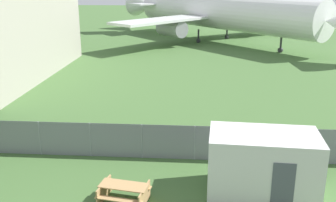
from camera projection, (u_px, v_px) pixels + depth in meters
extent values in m
cylinder|color=gray|center=(40.00, 138.00, 19.38)|extent=(0.07, 0.07, 1.75)
cylinder|color=gray|center=(90.00, 140.00, 19.20)|extent=(0.07, 0.07, 1.75)
cylinder|color=gray|center=(142.00, 141.00, 19.02)|extent=(0.07, 0.07, 1.75)
cylinder|color=gray|center=(195.00, 143.00, 18.83)|extent=(0.07, 0.07, 1.75)
cylinder|color=gray|center=(248.00, 144.00, 18.65)|extent=(0.07, 0.07, 1.75)
cylinder|color=gray|center=(303.00, 146.00, 18.47)|extent=(0.07, 0.07, 1.75)
cube|color=slate|center=(195.00, 143.00, 18.83)|extent=(56.00, 0.01, 1.75)
cylinder|color=white|center=(222.00, 12.00, 52.38)|extent=(23.67, 25.30, 4.58)
cone|color=white|center=(145.00, 5.00, 65.82)|extent=(6.91, 7.01, 4.12)
cube|color=white|center=(257.00, 13.00, 59.05)|extent=(13.55, 11.13, 0.30)
cylinder|color=#939399|center=(245.00, 21.00, 58.52)|extent=(4.30, 4.44, 2.06)
cube|color=white|center=(161.00, 20.00, 48.39)|extent=(11.87, 13.12, 0.30)
cylinder|color=#939399|center=(172.00, 28.00, 50.25)|extent=(4.30, 4.44, 2.06)
cube|color=white|center=(160.00, 3.00, 62.50)|extent=(9.92, 9.51, 0.20)
cylinder|color=#2D2D33|center=(281.00, 45.00, 46.00)|extent=(0.24, 0.24, 1.78)
cylinder|color=#2D2D33|center=(280.00, 50.00, 46.18)|extent=(0.60, 0.62, 0.56)
cylinder|color=#2D2D33|center=(227.00, 33.00, 56.09)|extent=(0.24, 0.24, 1.78)
cylinder|color=#2D2D33|center=(227.00, 37.00, 56.27)|extent=(0.60, 0.62, 0.56)
cylinder|color=#2D2D33|center=(198.00, 36.00, 52.85)|extent=(0.24, 0.24, 1.78)
cylinder|color=#2D2D33|center=(198.00, 41.00, 53.03)|extent=(0.60, 0.62, 0.56)
cube|color=silver|center=(263.00, 164.00, 15.81)|extent=(4.46, 2.68, 2.57)
cube|color=#4C515B|center=(283.00, 186.00, 14.66)|extent=(0.84, 0.08, 1.90)
cube|color=tan|center=(124.00, 185.00, 15.25)|extent=(1.98, 1.07, 0.04)
cube|color=tan|center=(129.00, 185.00, 15.85)|extent=(1.90, 0.60, 0.04)
cube|color=tan|center=(119.00, 200.00, 14.82)|extent=(1.90, 0.60, 0.04)
cube|color=tan|center=(144.00, 197.00, 15.16)|extent=(0.30, 1.39, 0.74)
cube|color=tan|center=(104.00, 191.00, 15.55)|extent=(0.30, 1.39, 0.74)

